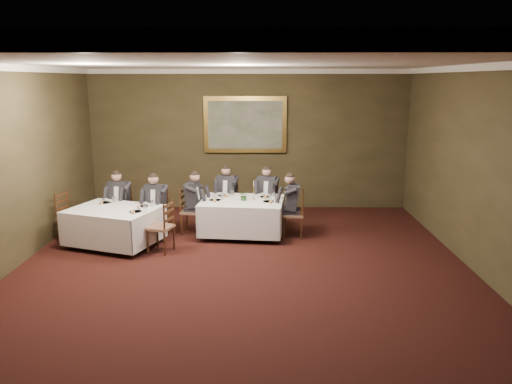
{
  "coord_description": "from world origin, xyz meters",
  "views": [
    {
      "loc": [
        0.32,
        -7.57,
        3.25
      ],
      "look_at": [
        0.22,
        1.7,
        1.15
      ],
      "focal_mm": 35.0,
      "sensor_mm": 36.0,
      "label": 1
    }
  ],
  "objects_px": {
    "chair_sec_endleft": "(71,226)",
    "centerpiece": "(244,195)",
    "table_second": "(114,224)",
    "chair_main_backright": "(268,212)",
    "diner_main_backright": "(267,202)",
    "diner_main_endright": "(293,213)",
    "table_main": "(242,214)",
    "chair_main_endright": "(294,224)",
    "chair_main_backleft": "(228,211)",
    "diner_sec_backleft": "(120,209)",
    "diner_sec_backright": "(156,212)",
    "diner_main_backleft": "(227,201)",
    "painting": "(245,125)",
    "chair_sec_backleft": "(121,219)",
    "chair_main_endleft": "(192,220)",
    "diner_main_endleft": "(192,210)",
    "chair_sec_endright": "(161,237)",
    "candlestick": "(254,193)",
    "chair_sec_backright": "(157,222)"
  },
  "relations": [
    {
      "from": "diner_main_backleft",
      "to": "chair_sec_backright",
      "type": "height_order",
      "value": "diner_main_backleft"
    },
    {
      "from": "table_second",
      "to": "chair_sec_backleft",
      "type": "xyz_separation_m",
      "value": [
        -0.14,
        0.96,
        -0.17
      ]
    },
    {
      "from": "diner_main_endleft",
      "to": "chair_sec_endright",
      "type": "xyz_separation_m",
      "value": [
        -0.43,
        -1.19,
        -0.23
      ]
    },
    {
      "from": "chair_main_backleft",
      "to": "chair_sec_backright",
      "type": "distance_m",
      "value": 1.74
    },
    {
      "from": "chair_sec_backleft",
      "to": "painting",
      "type": "distance_m",
      "value": 3.84
    },
    {
      "from": "diner_sec_backright",
      "to": "centerpiece",
      "type": "xyz_separation_m",
      "value": [
        1.85,
        0.05,
        0.37
      ]
    },
    {
      "from": "diner_sec_backleft",
      "to": "chair_sec_backright",
      "type": "bearing_deg",
      "value": 170.37
    },
    {
      "from": "diner_main_endleft",
      "to": "diner_main_endright",
      "type": "relative_size",
      "value": 1.0
    },
    {
      "from": "chair_sec_endright",
      "to": "chair_main_endleft",
      "type": "bearing_deg",
      "value": -2.16
    },
    {
      "from": "chair_sec_endleft",
      "to": "diner_main_endright",
      "type": "bearing_deg",
      "value": 108.25
    },
    {
      "from": "diner_main_backleft",
      "to": "chair_sec_endright",
      "type": "height_order",
      "value": "diner_main_backleft"
    },
    {
      "from": "diner_sec_backright",
      "to": "chair_sec_endleft",
      "type": "xyz_separation_m",
      "value": [
        -1.71,
        -0.3,
        -0.23
      ]
    },
    {
      "from": "chair_main_endleft",
      "to": "chair_main_endright",
      "type": "distance_m",
      "value": 2.19
    },
    {
      "from": "chair_main_endleft",
      "to": "diner_sec_backleft",
      "type": "distance_m",
      "value": 1.59
    },
    {
      "from": "diner_sec_backright",
      "to": "painting",
      "type": "relative_size",
      "value": 0.65
    },
    {
      "from": "chair_main_backright",
      "to": "diner_sec_backright",
      "type": "relative_size",
      "value": 0.74
    },
    {
      "from": "diner_main_backleft",
      "to": "chair_sec_endleft",
      "type": "relative_size",
      "value": 1.35
    },
    {
      "from": "chair_sec_backleft",
      "to": "diner_sec_backleft",
      "type": "xyz_separation_m",
      "value": [
        -0.0,
        -0.01,
        0.23
      ]
    },
    {
      "from": "chair_main_backleft",
      "to": "diner_sec_backleft",
      "type": "relative_size",
      "value": 0.74
    },
    {
      "from": "table_second",
      "to": "chair_main_endright",
      "type": "height_order",
      "value": "chair_main_endright"
    },
    {
      "from": "table_second",
      "to": "chair_main_backright",
      "type": "relative_size",
      "value": 2.01
    },
    {
      "from": "diner_main_backright",
      "to": "centerpiece",
      "type": "height_order",
      "value": "diner_main_backright"
    },
    {
      "from": "table_main",
      "to": "chair_main_endleft",
      "type": "bearing_deg",
      "value": 174.3
    },
    {
      "from": "chair_main_endright",
      "to": "diner_sec_backleft",
      "type": "relative_size",
      "value": 0.74
    },
    {
      "from": "table_main",
      "to": "chair_main_endleft",
      "type": "height_order",
      "value": "chair_main_endleft"
    },
    {
      "from": "chair_main_endright",
      "to": "painting",
      "type": "height_order",
      "value": "painting"
    },
    {
      "from": "diner_main_backleft",
      "to": "chair_sec_endright",
      "type": "distance_m",
      "value": 2.31
    },
    {
      "from": "chair_sec_endleft",
      "to": "table_second",
      "type": "bearing_deg",
      "value": 85.56
    },
    {
      "from": "chair_main_backright",
      "to": "diner_sec_backright",
      "type": "xyz_separation_m",
      "value": [
        -2.36,
        -0.91,
        0.23
      ]
    },
    {
      "from": "chair_sec_endleft",
      "to": "painting",
      "type": "distance_m",
      "value": 4.79
    },
    {
      "from": "table_main",
      "to": "diner_main_backleft",
      "type": "xyz_separation_m",
      "value": [
        -0.38,
        0.92,
        0.06
      ]
    },
    {
      "from": "diner_sec_backleft",
      "to": "chair_sec_backleft",
      "type": "bearing_deg",
      "value": -90.0
    },
    {
      "from": "diner_main_backright",
      "to": "diner_sec_backright",
      "type": "distance_m",
      "value": 2.52
    },
    {
      "from": "chair_main_backright",
      "to": "chair_sec_endleft",
      "type": "height_order",
      "value": "same"
    },
    {
      "from": "centerpiece",
      "to": "diner_main_backright",
      "type": "bearing_deg",
      "value": 59.07
    },
    {
      "from": "table_second",
      "to": "centerpiece",
      "type": "height_order",
      "value": "centerpiece"
    },
    {
      "from": "chair_sec_endleft",
      "to": "centerpiece",
      "type": "relative_size",
      "value": 4.34
    },
    {
      "from": "diner_main_endright",
      "to": "diner_sec_backleft",
      "type": "distance_m",
      "value": 3.75
    },
    {
      "from": "chair_main_backright",
      "to": "candlestick",
      "type": "relative_size",
      "value": 2.36
    },
    {
      "from": "diner_sec_backleft",
      "to": "chair_sec_endleft",
      "type": "distance_m",
      "value": 1.07
    },
    {
      "from": "table_main",
      "to": "diner_main_endright",
      "type": "bearing_deg",
      "value": -5.66
    },
    {
      "from": "table_main",
      "to": "candlestick",
      "type": "height_order",
      "value": "candlestick"
    },
    {
      "from": "diner_main_endright",
      "to": "centerpiece",
      "type": "relative_size",
      "value": 5.84
    },
    {
      "from": "diner_main_backleft",
      "to": "chair_sec_backleft",
      "type": "xyz_separation_m",
      "value": [
        -2.28,
        -0.68,
        -0.23
      ]
    },
    {
      "from": "diner_sec_backright",
      "to": "chair_sec_backright",
      "type": "bearing_deg",
      "value": -90.0
    },
    {
      "from": "painting",
      "to": "diner_main_endright",
      "type": "bearing_deg",
      "value": -65.92
    },
    {
      "from": "diner_main_backleft",
      "to": "painting",
      "type": "bearing_deg",
      "value": -91.3
    },
    {
      "from": "chair_main_backleft",
      "to": "centerpiece",
      "type": "distance_m",
      "value": 1.19
    },
    {
      "from": "table_main",
      "to": "chair_main_endright",
      "type": "relative_size",
      "value": 1.85
    },
    {
      "from": "diner_sec_backright",
      "to": "chair_main_endleft",
      "type": "bearing_deg",
      "value": -154.72
    }
  ]
}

